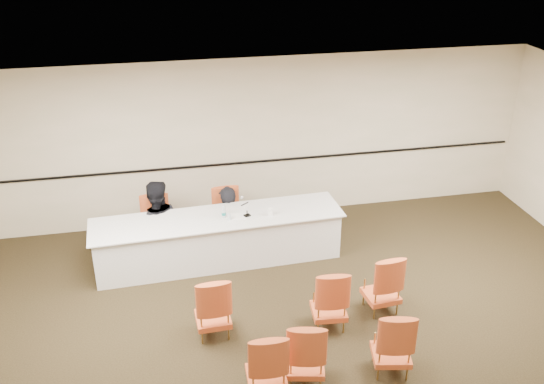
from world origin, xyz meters
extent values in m
plane|color=black|center=(0.00, 0.00, 0.00)|extent=(10.00, 10.00, 0.00)
plane|color=white|center=(0.00, 0.00, 3.00)|extent=(10.00, 10.00, 0.00)
cube|color=beige|center=(0.00, 4.00, 1.50)|extent=(10.00, 0.04, 3.00)
cube|color=black|center=(0.00, 3.96, 1.10)|extent=(9.80, 0.04, 0.03)
imported|color=black|center=(-0.74, 3.12, 0.24)|extent=(0.67, 0.52, 1.62)
imported|color=black|center=(-1.95, 3.06, 0.43)|extent=(0.87, 0.70, 1.70)
cube|color=white|center=(-0.67, 2.48, 0.81)|extent=(0.33, 0.26, 0.00)
cylinder|color=silver|center=(-0.81, 2.39, 0.86)|extent=(0.07, 0.07, 0.10)
cylinder|color=white|center=(-0.14, 2.40, 0.87)|extent=(0.09, 0.09, 0.13)
camera|label=1|loc=(-1.86, -6.03, 5.39)|focal=40.00mm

